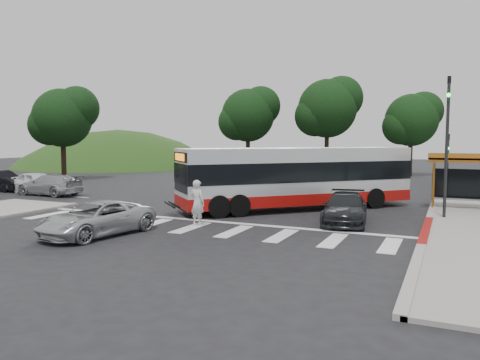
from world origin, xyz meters
The scene contains 20 objects.
ground centered at (0.00, 0.00, 0.00)m, with size 140.00×140.00×0.00m, color black.
sidewalk_east centered at (11.00, 8.00, 0.06)m, with size 4.00×40.00×0.12m, color gray.
curb_east centered at (9.00, 8.00, 0.07)m, with size 0.30×40.00×0.15m, color #9E9991.
curb_east_red centered at (9.00, -2.00, 0.08)m, with size 0.32×6.00×0.15m, color maroon.
hillside_nw centered at (-32.00, 30.00, 0.00)m, with size 44.00×44.00×10.00m, color #1F4415.
crosswalk_ladder centered at (0.00, -5.00, 0.01)m, with size 18.00×2.60×0.01m, color silver.
bus_shelter centered at (10.80, 5.10, 2.35)m, with size 4.20×1.60×2.86m.
traffic_signal_ne_tall centered at (9.60, 1.49, 3.88)m, with size 0.18×0.37×6.50m.
traffic_signal_ne_short centered at (9.60, 8.49, 2.48)m, with size 0.18×0.37×4.00m.
tree_north_a centered at (-1.92, 26.07, 6.92)m, with size 6.60×6.15×10.17m.
tree_north_b centered at (6.07, 28.06, 5.66)m, with size 5.72×5.33×8.43m.
tree_north_c centered at (-9.92, 24.06, 6.29)m, with size 6.16×5.74×9.30m.
tree_west_a centered at (-21.93, 10.06, 5.66)m, with size 5.72×5.33×8.43m.
transit_bus centered at (2.43, 1.88, 1.62)m, with size 2.71×12.51×3.23m, color silver, non-canonical shape.
pedestrian centered at (0.00, -4.43, 0.98)m, with size 0.72×0.47×1.96m, color silver.
dark_sedan centered at (5.62, -1.16, 0.66)m, with size 1.85×4.54×1.32m, color #212427.
silver_suv_south centered at (-2.51, -7.83, 0.65)m, with size 2.16×4.69×1.30m, color #B5B7BA.
west_car_white centered at (-15.94, 1.50, 0.74)m, with size 1.74×4.32×1.47m, color white.
west_car_black centered at (-19.51, 1.50, 0.72)m, with size 1.53×4.40×1.45m, color black.
west_car_silver centered at (-14.23, 1.00, 0.69)m, with size 1.94×4.76×1.38m, color #A3A6A8.
Camera 1 is at (9.85, -21.69, 3.69)m, focal length 35.00 mm.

